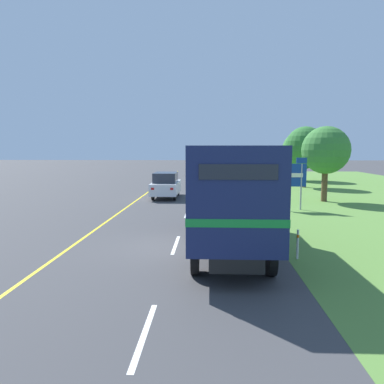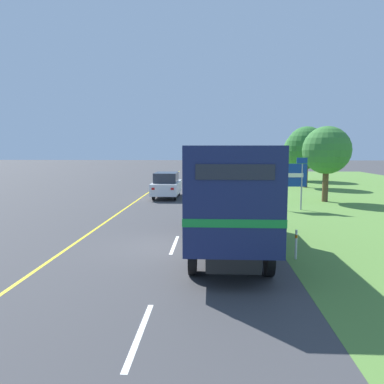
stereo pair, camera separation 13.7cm
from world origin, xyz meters
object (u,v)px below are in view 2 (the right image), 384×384
Objects in this scene: highway_sign at (291,177)px; roadside_tree_far at (303,150)px; lead_car_white at (167,185)px; roadside_tree_near at (327,150)px; delineator_post at (296,244)px; horse_trailer_truck at (228,193)px; roadside_tree_mid at (307,146)px.

highway_sign is 20.56m from roadside_tree_far.
roadside_tree_near is at bearing -7.08° from lead_car_white.
roadside_tree_far is at bearing 76.32° from delineator_post.
lead_car_white is 15.74m from delineator_post.
highway_sign is at bearing 65.90° from horse_trailer_truck.
delineator_post is (-4.80, -13.28, -2.85)m from roadside_tree_near.
roadside_tree_mid is at bearing 72.74° from highway_sign.
horse_trailer_truck is 30.14m from roadside_tree_far.
lead_car_white is at bearing 105.30° from horse_trailer_truck.
roadside_tree_near is (10.68, -1.33, 2.44)m from lead_car_white.
highway_sign is at bearing -107.26° from roadside_tree_mid.
highway_sign reaches higher than delineator_post.
horse_trailer_truck is 22.97m from roadside_tree_mid.
delineator_post is (-1.82, -9.77, -1.38)m from highway_sign.
horse_trailer_truck is 14.23m from roadside_tree_near.
roadside_tree_far is (2.39, 16.29, -0.06)m from roadside_tree_near.
roadside_tree_near is at bearing -98.35° from roadside_tree_far.
roadside_tree_far is 30.55m from delineator_post.
roadside_tree_far reaches higher than roadside_tree_near.
roadside_tree_mid reaches higher than horse_trailer_truck.
roadside_tree_mid reaches higher than delineator_post.
roadside_tree_mid is at bearing 69.85° from horse_trailer_truck.
roadside_tree_far is at bearing 81.65° from roadside_tree_near.
highway_sign is 0.55× the size of roadside_tree_mid.
highway_sign is at bearing -32.12° from lead_car_white.
roadside_tree_far reaches higher than highway_sign.
delineator_post is at bearing -109.89° from roadside_tree_near.
highway_sign is at bearing -130.36° from roadside_tree_near.
roadside_tree_near is 5.20× the size of delineator_post.
roadside_tree_mid is 7.28m from roadside_tree_far.
lead_car_white is at bearing -146.04° from roadside_tree_mid.
roadside_tree_mid is (3.94, 12.67, 1.80)m from highway_sign.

